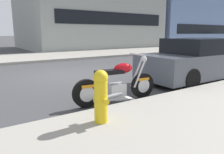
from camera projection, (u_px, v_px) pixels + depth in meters
ground_plane at (70, 75)px, 8.45m from camera, size 260.00×260.00×0.00m
sidewalk_far_curb at (161, 50)px, 20.38m from camera, size 120.00×5.00×0.14m
parking_stall_stripe at (125, 96)px, 5.58m from camera, size 0.12×2.20×0.01m
parked_motorcycle at (117, 84)px, 5.03m from camera, size 2.13×0.62×1.11m
parked_car_at_intersection at (201, 60)px, 7.52m from camera, size 4.67×1.85×1.42m
fire_hydrant at (101, 95)px, 3.53m from camera, size 0.24×0.36×0.88m
townhouse_near_left at (178, 11)px, 31.30m from camera, size 14.26×10.09×9.36m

